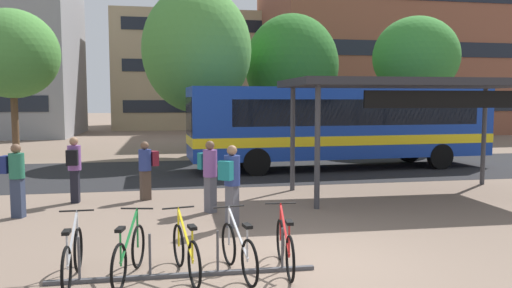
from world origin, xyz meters
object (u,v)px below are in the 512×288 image
commuter_teal_pack_1 (231,180)px  commuter_navy_pack_2 (15,175)px  city_bus (339,124)px  parked_bicycle_red_4 (285,247)px  street_tree_1 (12,54)px  parked_bicycle_green_1 (129,254)px  commuter_teal_pack_0 (209,171)px  street_tree_3 (292,66)px  street_tree_2 (416,57)px  parked_bicycle_yellow_2 (186,252)px  commuter_black_pack_3 (74,165)px  commuter_maroon_pack_4 (146,166)px  parked_bicycle_silver_0 (73,258)px  street_tree_0 (197,50)px  parked_bicycle_silver_3 (238,251)px  transit_shelter (414,86)px

commuter_teal_pack_1 → commuter_navy_pack_2: bearing=108.0°
city_bus → parked_bicycle_red_4: bearing=63.3°
commuter_teal_pack_1 → street_tree_1: bearing=67.8°
parked_bicycle_green_1 → parked_bicycle_red_4: 2.42m
commuter_teal_pack_0 → street_tree_3: size_ratio=0.24×
street_tree_2 → parked_bicycle_green_1: bearing=-128.9°
street_tree_2 → street_tree_3: size_ratio=0.99×
parked_bicycle_yellow_2 → commuter_black_pack_3: commuter_black_pack_3 is taller
parked_bicycle_green_1 → commuter_maroon_pack_4: commuter_maroon_pack_4 is taller
parked_bicycle_silver_0 → commuter_navy_pack_2: (-2.03, 4.51, 0.61)m
parked_bicycle_yellow_2 → street_tree_3: size_ratio=0.23×
street_tree_3 → commuter_teal_pack_1: bearing=-109.0°
street_tree_0 → street_tree_3: (5.18, 2.39, -0.50)m
parked_bicycle_red_4 → commuter_maroon_pack_4: (-2.38, 6.09, 0.54)m
commuter_teal_pack_0 → street_tree_1: (-8.10, 13.31, 3.88)m
street_tree_1 → city_bus: bearing=-25.3°
commuter_navy_pack_2 → street_tree_2: (16.73, 12.70, 4.03)m
parked_bicycle_green_1 → parked_bicycle_silver_0: bearing=102.1°
parked_bicycle_silver_0 → street_tree_0: (2.87, 15.79, 4.65)m
street_tree_0 → parked_bicycle_silver_0: bearing=-100.3°
street_tree_2 → commuter_teal_pack_0: bearing=-133.5°
street_tree_0 → commuter_teal_pack_0: bearing=-92.3°
commuter_maroon_pack_4 → street_tree_0: size_ratio=0.20×
commuter_navy_pack_2 → commuter_black_pack_3: (1.03, 1.46, 0.01)m
parked_bicycle_green_1 → commuter_teal_pack_0: size_ratio=0.97×
city_bus → street_tree_1: bearing=-28.0°
parked_bicycle_silver_3 → street_tree_0: (0.40, 15.93, 4.65)m
transit_shelter → commuter_navy_pack_2: 10.52m
street_tree_2 → parked_bicycle_silver_3: bearing=-125.2°
transit_shelter → city_bus: bearing=91.8°
city_bus → transit_shelter: (0.08, -5.70, 1.32)m
commuter_teal_pack_0 → commuter_navy_pack_2: 4.45m
transit_shelter → street_tree_1: bearing=139.7°
parked_bicycle_silver_3 → commuter_maroon_pack_4: commuter_maroon_pack_4 is taller
parked_bicycle_yellow_2 → commuter_maroon_pack_4: (-0.81, 6.11, 0.54)m
commuter_navy_pack_2 → street_tree_1: street_tree_1 is taller
commuter_black_pack_3 → street_tree_0: bearing=-19.8°
parked_bicycle_silver_3 → street_tree_2: 21.72m
parked_bicycle_green_1 → commuter_black_pack_3: commuter_black_pack_3 is taller
commuter_teal_pack_1 → street_tree_1: (-8.44, 14.82, 3.86)m
parked_bicycle_silver_0 → street_tree_1: 19.01m
parked_bicycle_green_1 → transit_shelter: size_ratio=0.24×
city_bus → parked_bicycle_yellow_2: city_bus is taller
commuter_maroon_pack_4 → parked_bicycle_yellow_2: bearing=75.2°
commuter_maroon_pack_4 → street_tree_1: 13.83m
commuter_maroon_pack_4 → commuter_teal_pack_0: bearing=108.7°
parked_bicycle_silver_0 → street_tree_0: 16.71m
transit_shelter → commuter_maroon_pack_4: transit_shelter is taller
commuter_teal_pack_0 → commuter_navy_pack_2: commuter_teal_pack_0 is taller
parked_bicycle_silver_3 → commuter_navy_pack_2: (-4.50, 4.64, 0.61)m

